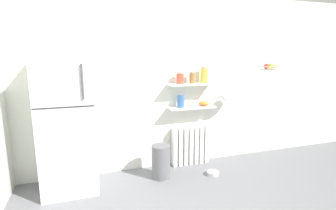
% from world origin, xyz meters
% --- Properties ---
extents(back_wall, '(7.04, 0.10, 2.60)m').
position_xyz_m(back_wall, '(0.00, 2.05, 1.30)').
color(back_wall, silver).
rests_on(back_wall, ground_plane).
extents(refrigerator, '(0.67, 0.66, 1.76)m').
position_xyz_m(refrigerator, '(-1.47, 1.69, 0.88)').
color(refrigerator, silver).
rests_on(refrigerator, ground_plane).
extents(radiator, '(0.59, 0.12, 0.60)m').
position_xyz_m(radiator, '(0.30, 1.92, 0.30)').
color(radiator, white).
rests_on(radiator, ground_plane).
extents(wall_shelf_lower, '(0.73, 0.22, 0.02)m').
position_xyz_m(wall_shelf_lower, '(0.30, 1.89, 0.93)').
color(wall_shelf_lower, white).
extents(wall_shelf_upper, '(0.73, 0.22, 0.02)m').
position_xyz_m(wall_shelf_upper, '(0.30, 1.89, 1.29)').
color(wall_shelf_upper, white).
extents(storage_jar_0, '(0.11, 0.11, 0.17)m').
position_xyz_m(storage_jar_0, '(0.11, 1.89, 1.38)').
color(storage_jar_0, '#C64C38').
rests_on(storage_jar_0, wall_shelf_upper).
extents(storage_jar_1, '(0.09, 0.09, 0.17)m').
position_xyz_m(storage_jar_1, '(0.30, 1.89, 1.38)').
color(storage_jar_1, olive).
rests_on(storage_jar_1, wall_shelf_upper).
extents(storage_jar_2, '(0.11, 0.11, 0.24)m').
position_xyz_m(storage_jar_2, '(0.50, 1.89, 1.42)').
color(storage_jar_2, yellow).
rests_on(storage_jar_2, wall_shelf_upper).
extents(vase, '(0.11, 0.11, 0.18)m').
position_xyz_m(vase, '(0.12, 1.89, 1.03)').
color(vase, '#38609E').
rests_on(vase, wall_shelf_lower).
extents(shelf_bowl, '(0.16, 0.16, 0.07)m').
position_xyz_m(shelf_bowl, '(0.51, 1.89, 0.98)').
color(shelf_bowl, orange).
rests_on(shelf_bowl, wall_shelf_lower).
extents(trash_bin, '(0.26, 0.26, 0.48)m').
position_xyz_m(trash_bin, '(-0.28, 1.61, 0.24)').
color(trash_bin, slate).
rests_on(trash_bin, ground_plane).
extents(pet_food_bowl, '(0.18, 0.18, 0.05)m').
position_xyz_m(pet_food_bowl, '(0.46, 1.45, 0.03)').
color(pet_food_bowl, '#B7B7BC').
rests_on(pet_food_bowl, ground_plane).
extents(hanging_fruit_basket, '(0.32, 0.32, 0.09)m').
position_xyz_m(hanging_fruit_basket, '(1.28, 1.41, 1.55)').
color(hanging_fruit_basket, '#B2B2B7').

